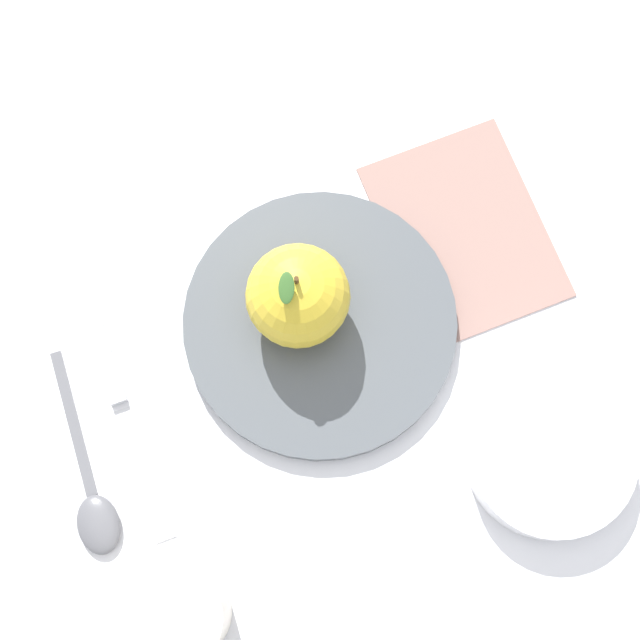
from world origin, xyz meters
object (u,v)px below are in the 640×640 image
object	(u,v)px
knife	(119,401)
spoon	(93,502)
cup	(182,617)
linen_napkin	(465,231)
apple	(298,296)
side_bowl	(551,454)
dinner_plate	(320,323)

from	to	relation	value
knife	spoon	size ratio (longest dim) A/B	1.12
cup	spoon	distance (m)	0.12
cup	linen_napkin	distance (m)	0.39
apple	spoon	bearing A→B (deg)	0.57
spoon	side_bowl	bearing A→B (deg)	142.62
apple	linen_napkin	distance (m)	0.17
cup	knife	distance (m)	0.18
dinner_plate	knife	bearing A→B (deg)	-21.70
cup	linen_napkin	xyz separation A→B (m)	(-0.38, -0.08, -0.04)
dinner_plate	linen_napkin	xyz separation A→B (m)	(-0.15, 0.02, -0.01)
dinner_plate	apple	xyz separation A→B (m)	(0.01, -0.02, 0.05)
side_bowl	cup	size ratio (longest dim) A/B	1.81
apple	linen_napkin	world-z (taller)	apple
apple	knife	xyz separation A→B (m)	(0.16, -0.05, -0.05)
cup	knife	world-z (taller)	cup
apple	side_bowl	xyz separation A→B (m)	(-0.06, 0.23, -0.04)
spoon	linen_napkin	bearing A→B (deg)	173.70
linen_napkin	dinner_plate	bearing A→B (deg)	-9.42
cup	knife	xyz separation A→B (m)	(-0.07, -0.17, -0.04)
side_bowl	linen_napkin	bearing A→B (deg)	-115.91
knife	linen_napkin	size ratio (longest dim) A/B	1.06
side_bowl	knife	bearing A→B (deg)	-50.42
apple	knife	distance (m)	0.17
apple	cup	bearing A→B (deg)	27.65
dinner_plate	knife	distance (m)	0.18
dinner_plate	spoon	distance (m)	0.23
side_bowl	spoon	xyz separation A→B (m)	(0.29, -0.22, -0.01)
linen_napkin	knife	bearing A→B (deg)	-16.09
knife	side_bowl	bearing A→B (deg)	129.58
spoon	linen_napkin	xyz separation A→B (m)	(-0.38, 0.04, -0.00)
dinner_plate	knife	xyz separation A→B (m)	(0.17, -0.07, -0.01)
cup	spoon	size ratio (longest dim) A/B	0.45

